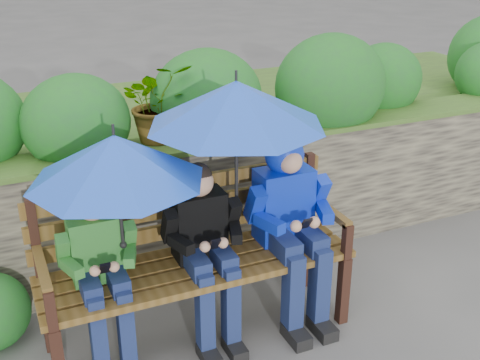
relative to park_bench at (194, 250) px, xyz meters
name	(u,v)px	position (x,y,z in m)	size (l,w,h in m)	color
ground	(246,309)	(0.39, 0.05, -0.59)	(60.00, 60.00, 0.00)	#555555
garden_backdrop	(168,153)	(0.35, 1.64, 0.03)	(8.00, 2.87, 1.75)	#38342F
park_bench	(194,250)	(0.00, 0.00, 0.00)	(1.98, 0.58, 1.05)	black
boy_left	(101,269)	(-0.61, -0.09, 0.06)	(0.45, 0.52, 1.13)	#206619
boy_middle	(205,244)	(0.04, -0.10, 0.08)	(0.49, 0.56, 1.18)	black
boy_right	(290,214)	(0.64, -0.09, 0.17)	(0.55, 0.67, 1.27)	#182DBD
umbrella_left	(116,158)	(-0.46, -0.09, 0.73)	(1.01, 1.01, 0.76)	blue
umbrella_right	(236,104)	(0.28, -0.03, 0.93)	(1.10, 1.10, 0.95)	blue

